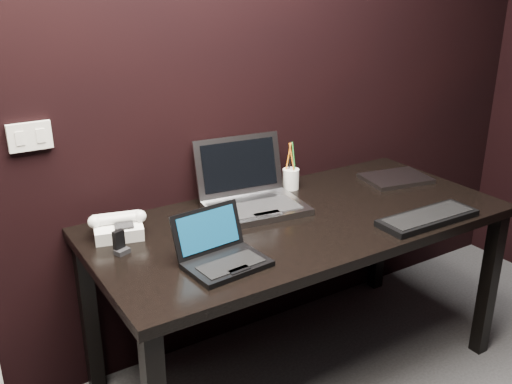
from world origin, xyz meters
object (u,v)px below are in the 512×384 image
closed_laptop (396,178)px  mobile_phone (120,245)px  desk (301,234)px  ext_keyboard (428,218)px  silver_laptop (251,196)px  netbook (222,254)px  desk_phone (118,227)px  pen_cup (291,178)px

closed_laptop → mobile_phone: (-1.36, -0.03, 0.02)m
desk → ext_keyboard: size_ratio=3.90×
silver_laptop → closed_laptop: 0.76m
ext_keyboard → netbook: bearing=171.8°
desk → desk_phone: 0.73m
ext_keyboard → pen_cup: pen_cup is taller
mobile_phone → pen_cup: size_ratio=0.39×
ext_keyboard → desk: bearing=143.2°
desk_phone → mobile_phone: size_ratio=2.58×
netbook → pen_cup: (0.61, 0.46, 0.02)m
desk_phone → mobile_phone: (-0.04, -0.14, -0.01)m
desk_phone → mobile_phone: desk_phone is taller
netbook → desk_phone: (-0.22, 0.39, 0.00)m
silver_laptop → closed_laptop: size_ratio=1.30×
netbook → desk: bearing=20.7°
ext_keyboard → desk_phone: (-1.09, 0.52, 0.03)m
closed_laptop → netbook: bearing=-165.5°
pen_cup → desk: bearing=-117.6°
closed_laptop → desk_phone: bearing=175.4°
ext_keyboard → desk_phone: desk_phone is taller
ext_keyboard → mobile_phone: (-1.13, 0.38, 0.02)m
pen_cup → mobile_phone: bearing=-166.8°
silver_laptop → closed_laptop: silver_laptop is taller
ext_keyboard → pen_cup: 0.64m
silver_laptop → closed_laptop: bearing=-6.3°
mobile_phone → closed_laptop: bearing=1.2°
desk → netbook: bearing=-159.3°
netbook → mobile_phone: (-0.27, 0.26, -0.00)m
netbook → silver_laptop: bearing=46.8°
ext_keyboard → mobile_phone: size_ratio=5.14×
desk → netbook: netbook is taller
desk → desk_phone: size_ratio=7.78×
netbook → mobile_phone: size_ratio=3.38×
mobile_phone → desk: bearing=-6.4°
closed_laptop → desk_phone: 1.33m
ext_keyboard → mobile_phone: 1.19m
desk → closed_laptop: bearing=9.8°
silver_laptop → closed_laptop: (0.75, -0.08, -0.04)m
closed_laptop → mobile_phone: size_ratio=3.93×
ext_keyboard → pen_cup: (-0.25, 0.59, 0.04)m
desk_phone → desk: bearing=-17.5°
ext_keyboard → closed_laptop: size_ratio=1.31×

